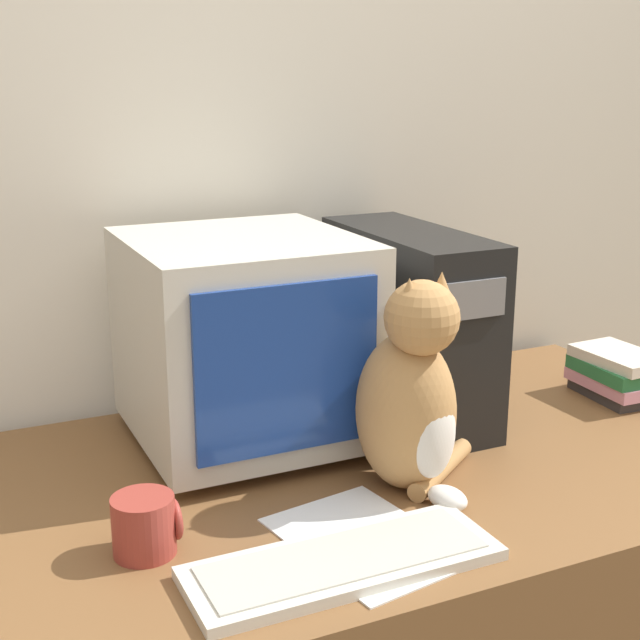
% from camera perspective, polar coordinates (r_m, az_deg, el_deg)
% --- Properties ---
extents(wall_back, '(7.00, 0.05, 2.50)m').
position_cam_1_polar(wall_back, '(1.97, -3.68, 9.59)').
color(wall_back, beige).
rests_on(wall_back, ground_plane).
extents(crt_monitor, '(0.41, 0.44, 0.40)m').
position_cam_1_polar(crt_monitor, '(1.68, -4.90, -1.20)').
color(crt_monitor, beige).
rests_on(crt_monitor, desk).
extents(computer_tower, '(0.18, 0.46, 0.39)m').
position_cam_1_polar(computer_tower, '(1.83, 5.69, -0.27)').
color(computer_tower, black).
rests_on(computer_tower, desk).
extents(keyboard, '(0.46, 0.16, 0.02)m').
position_cam_1_polar(keyboard, '(1.33, 1.50, -15.26)').
color(keyboard, silver).
rests_on(keyboard, desk).
extents(cat, '(0.27, 0.25, 0.38)m').
position_cam_1_polar(cat, '(1.51, 5.87, -5.01)').
color(cat, '#B7844C').
rests_on(cat, desk).
extents(book_stack, '(0.16, 0.20, 0.11)m').
position_cam_1_polar(book_stack, '(2.06, 18.55, -3.28)').
color(book_stack, '#383333').
rests_on(book_stack, desk).
extents(pen, '(0.15, 0.02, 0.01)m').
position_cam_1_polar(pen, '(1.35, -6.06, -15.08)').
color(pen, navy).
rests_on(pen, desk).
extents(paper_sheet, '(0.26, 0.33, 0.00)m').
position_cam_1_polar(paper_sheet, '(1.41, 2.95, -13.88)').
color(paper_sheet, white).
rests_on(paper_sheet, desk).
extents(mug, '(0.10, 0.09, 0.09)m').
position_cam_1_polar(mug, '(1.38, -11.11, -12.76)').
color(mug, '#9E382D').
rests_on(mug, desk).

